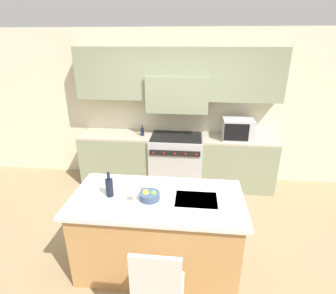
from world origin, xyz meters
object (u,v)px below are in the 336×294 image
Objects in this scene: microwave at (237,128)px; island_chair at (158,291)px; wine_glass_far at (145,182)px; oil_bottle_on_counter at (142,132)px; range_stove at (176,160)px; wine_bottle at (109,187)px; wine_glass_near at (133,192)px; fruit_bowl at (149,195)px.

island_chair is (-0.98, -2.80, -0.53)m from microwave.
wine_glass_far is 0.84× the size of oil_bottle_on_counter.
wine_glass_far reaches higher than island_chair.
island_chair is at bearing -88.90° from range_stove.
range_stove is 2.12m from wine_bottle.
range_stove is 1.84× the size of microwave.
fruit_bowl is (0.16, 0.05, -0.06)m from wine_glass_near.
wine_glass_far is 0.19m from fruit_bowl.
wine_glass_far reaches higher than fruit_bowl.
fruit_bowl is (-1.17, -2.00, -0.14)m from microwave.
wine_bottle reaches higher than range_stove.
fruit_bowl reaches higher than range_stove.
fruit_bowl is (0.07, -0.16, -0.06)m from wine_glass_far.
wine_glass_far is (0.09, 0.21, 0.00)m from wine_glass_near.
wine_bottle reaches higher than island_chair.
microwave is 2.33× the size of fruit_bowl.
oil_bottle_on_counter is at bearing 90.73° from wine_bottle.
microwave is at bearing 50.87° from wine_bottle.
island_chair is 1.09m from wine_glass_far.
island_chair is 1.13m from wine_bottle.
wine_glass_near is 0.84× the size of oil_bottle_on_counter.
oil_bottle_on_counter reaches higher than island_chair.
fruit_bowl is at bearing 103.63° from island_chair.
wine_glass_near is at bearing -15.31° from wine_bottle.
range_stove is at bearing 83.44° from wine_glass_far.
fruit_bowl is 1.15× the size of oil_bottle_on_counter.
wine_glass_near is at bearing -81.58° from oil_bottle_on_counter.
wine_bottle is (-1.61, -1.98, -0.08)m from microwave.
wine_bottle reaches higher than fruit_bowl.
wine_bottle reaches higher than wine_glass_far.
microwave is 2.22m from wine_glass_far.
microwave is at bearing 56.96° from wine_glass_near.
range_stove is at bearing 85.96° from fruit_bowl.
oil_bottle_on_counter is at bearing 103.29° from island_chair.
microwave reaches higher than wine_bottle.
range_stove is at bearing 73.66° from wine_bottle.
oil_bottle_on_counter reaches higher than wine_glass_near.
wine_bottle is at bearing -129.13° from microwave.
wine_bottle is 1.75× the size of wine_glass_far.
range_stove is 5.83× the size of wine_glass_far.
fruit_bowl is at bearing -94.04° from range_stove.
island_chair is 0.91m from fruit_bowl.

